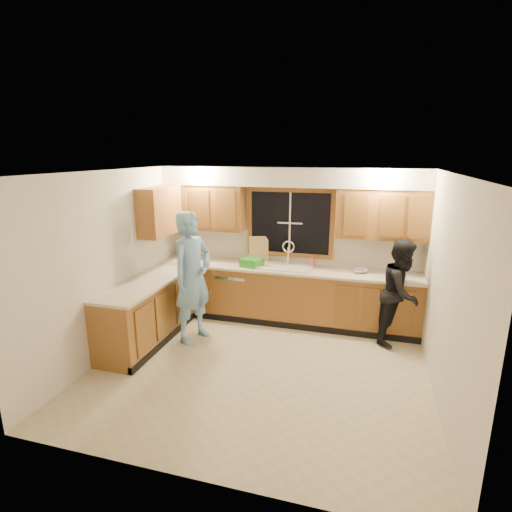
{
  "coord_description": "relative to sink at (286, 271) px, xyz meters",
  "views": [
    {
      "loc": [
        1.23,
        -4.48,
        2.72
      ],
      "look_at": [
        -0.23,
        0.65,
        1.33
      ],
      "focal_mm": 28.0,
      "sensor_mm": 36.0,
      "label": 1
    }
  ],
  "objects": [
    {
      "name": "can_right",
      "position": [
        -0.31,
        -0.09,
        0.11
      ],
      "size": [
        0.08,
        0.08,
        0.11
      ],
      "primitive_type": "cylinder",
      "rotation": [
        0.0,
        0.0,
        -0.27
      ],
      "color": "#BCB291",
      "rests_on": "countertop_back"
    },
    {
      "name": "countertop_back",
      "position": [
        0.0,
        -0.02,
        0.04
      ],
      "size": [
        4.2,
        0.63,
        0.04
      ],
      "primitive_type": "cube",
      "color": "beige",
      "rests_on": "base_cabinets_back"
    },
    {
      "name": "man",
      "position": [
        -1.17,
        -1.01,
        0.1
      ],
      "size": [
        0.67,
        0.82,
        1.92
      ],
      "primitive_type": "imported",
      "rotation": [
        0.0,
        0.0,
        1.22
      ],
      "color": "#6EA5D1",
      "rests_on": "floor"
    },
    {
      "name": "window_frame",
      "position": [
        0.0,
        0.29,
        0.74
      ],
      "size": [
        1.44,
        0.03,
        1.14
      ],
      "color": "black",
      "rests_on": "wall_back"
    },
    {
      "name": "floor",
      "position": [
        0.0,
        -1.6,
        -0.86
      ],
      "size": [
        4.2,
        4.2,
        0.0
      ],
      "primitive_type": "plane",
      "color": "#C3B796",
      "rests_on": "ground"
    },
    {
      "name": "wall_left",
      "position": [
        -2.1,
        -1.6,
        0.39
      ],
      "size": [
        0.0,
        3.8,
        3.8
      ],
      "primitive_type": "plane",
      "rotation": [
        1.57,
        0.0,
        1.57
      ],
      "color": "silver",
      "rests_on": "ground"
    },
    {
      "name": "dish_crate",
      "position": [
        -0.55,
        -0.1,
        0.12
      ],
      "size": [
        0.34,
        0.33,
        0.14
      ],
      "primitive_type": "cube",
      "rotation": [
        0.0,
        0.0,
        -0.23
      ],
      "color": "#278F24",
      "rests_on": "countertop_back"
    },
    {
      "name": "base_cabinets_back",
      "position": [
        0.0,
        -0.0,
        -0.42
      ],
      "size": [
        4.2,
        0.6,
        0.88
      ],
      "primitive_type": "cube",
      "color": "#97602C",
      "rests_on": "ground"
    },
    {
      "name": "wall_right",
      "position": [
        2.1,
        -1.6,
        0.39
      ],
      "size": [
        0.0,
        3.8,
        3.8
      ],
      "primitive_type": "plane",
      "rotation": [
        1.57,
        0.0,
        -1.57
      ],
      "color": "silver",
      "rests_on": "ground"
    },
    {
      "name": "soffit",
      "position": [
        0.0,
        0.12,
        1.49
      ],
      "size": [
        4.2,
        0.35,
        0.3
      ],
      "primitive_type": "cube",
      "color": "white",
      "rests_on": "wall_back"
    },
    {
      "name": "upper_cabinets_left",
      "position": [
        -1.43,
        0.13,
        0.96
      ],
      "size": [
        1.35,
        0.33,
        0.75
      ],
      "primitive_type": "cube",
      "color": "#97602C",
      "rests_on": "wall_back"
    },
    {
      "name": "upper_cabinets_right",
      "position": [
        1.43,
        0.13,
        0.96
      ],
      "size": [
        1.35,
        0.33,
        0.75
      ],
      "primitive_type": "cube",
      "color": "#97602C",
      "rests_on": "wall_back"
    },
    {
      "name": "woman",
      "position": [
        1.76,
        -0.29,
        -0.09
      ],
      "size": [
        0.86,
        0.94,
        1.55
      ],
      "primitive_type": "imported",
      "rotation": [
        0.0,
        0.0,
        1.1
      ],
      "color": "black",
      "rests_on": "floor"
    },
    {
      "name": "base_cabinets_left",
      "position": [
        -1.8,
        -1.25,
        -0.42
      ],
      "size": [
        0.6,
        1.9,
        0.88
      ],
      "primitive_type": "cube",
      "color": "#97602C",
      "rests_on": "ground"
    },
    {
      "name": "ceiling",
      "position": [
        0.0,
        -1.6,
        1.64
      ],
      "size": [
        4.2,
        4.2,
        0.0
      ],
      "primitive_type": "plane",
      "rotation": [
        3.14,
        0.0,
        0.0
      ],
      "color": "white"
    },
    {
      "name": "upper_cabinets_return",
      "position": [
        -1.94,
        -0.48,
        0.96
      ],
      "size": [
        0.33,
        0.9,
        0.75
      ],
      "primitive_type": "cube",
      "color": "#97602C",
      "rests_on": "wall_left"
    },
    {
      "name": "soap_bottle",
      "position": [
        0.4,
        0.19,
        0.15
      ],
      "size": [
        0.11,
        0.11,
        0.19
      ],
      "primitive_type": "imported",
      "rotation": [
        0.0,
        0.0,
        -0.35
      ],
      "color": "#DF5482",
      "rests_on": "countertop_back"
    },
    {
      "name": "sink",
      "position": [
        0.0,
        0.0,
        0.0
      ],
      "size": [
        0.86,
        0.52,
        0.57
      ],
      "color": "white",
      "rests_on": "countertop_back"
    },
    {
      "name": "can_left",
      "position": [
        -0.32,
        -0.09,
        0.12
      ],
      "size": [
        0.09,
        0.09,
        0.13
      ],
      "primitive_type": "cylinder",
      "rotation": [
        0.0,
        0.0,
        -0.39
      ],
      "color": "#BCB291",
      "rests_on": "countertop_back"
    },
    {
      "name": "knife_block",
      "position": [
        -1.85,
        0.14,
        0.16
      ],
      "size": [
        0.14,
        0.14,
        0.2
      ],
      "primitive_type": "cube",
      "rotation": [
        0.0,
        0.0,
        0.55
      ],
      "color": "brown",
      "rests_on": "countertop_back"
    },
    {
      "name": "dishwasher",
      "position": [
        -0.85,
        -0.01,
        -0.45
      ],
      "size": [
        0.6,
        0.56,
        0.82
      ],
      "primitive_type": "cube",
      "color": "white",
      "rests_on": "floor"
    },
    {
      "name": "stove",
      "position": [
        -1.8,
        -1.82,
        -0.41
      ],
      "size": [
        0.58,
        0.75,
        0.9
      ],
      "primitive_type": "cube",
      "color": "white",
      "rests_on": "floor"
    },
    {
      "name": "bowl",
      "position": [
        1.16,
        0.04,
        0.08
      ],
      "size": [
        0.27,
        0.27,
        0.06
      ],
      "primitive_type": "imported",
      "rotation": [
        0.0,
        0.0,
        0.2
      ],
      "color": "silver",
      "rests_on": "countertop_back"
    },
    {
      "name": "cutting_board",
      "position": [
        -0.51,
        0.22,
        0.27
      ],
      "size": [
        0.35,
        0.21,
        0.43
      ],
      "primitive_type": "cube",
      "rotation": [
        -0.21,
        0.0,
        0.31
      ],
      "color": "tan",
      "rests_on": "countertop_back"
    },
    {
      "name": "wall_back",
      "position": [
        0.0,
        0.3,
        0.39
      ],
      "size": [
        4.2,
        0.0,
        4.2
      ],
      "primitive_type": "plane",
      "rotation": [
        1.57,
        0.0,
        0.0
      ],
      "color": "silver",
      "rests_on": "ground"
    },
    {
      "name": "countertop_left",
      "position": [
        -1.79,
        -1.25,
        0.04
      ],
      "size": [
        0.63,
        1.9,
        0.04
      ],
      "primitive_type": "cube",
      "color": "beige",
      "rests_on": "base_cabinets_left"
    }
  ]
}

